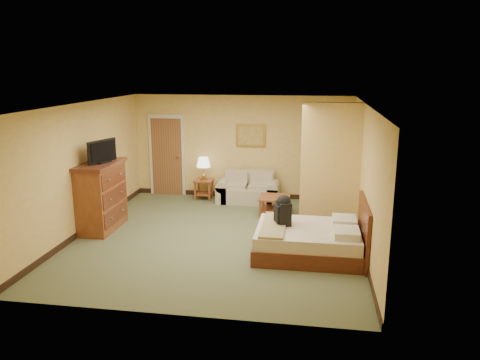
% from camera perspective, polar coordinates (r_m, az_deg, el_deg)
% --- Properties ---
extents(floor, '(6.00, 6.00, 0.00)m').
position_cam_1_polar(floor, '(9.32, -2.67, -6.99)').
color(floor, '#555D3C').
rests_on(floor, ground).
extents(ceiling, '(6.00, 6.00, 0.00)m').
position_cam_1_polar(ceiling, '(8.75, -2.86, 9.15)').
color(ceiling, white).
rests_on(ceiling, back_wall).
extents(back_wall, '(5.50, 0.02, 2.60)m').
position_cam_1_polar(back_wall, '(11.84, 0.17, 4.02)').
color(back_wall, '#D9B25D').
rests_on(back_wall, floor).
extents(left_wall, '(0.02, 6.00, 2.60)m').
position_cam_1_polar(left_wall, '(9.86, -18.61, 1.33)').
color(left_wall, '#D9B25D').
rests_on(left_wall, floor).
extents(right_wall, '(0.02, 6.00, 2.60)m').
position_cam_1_polar(right_wall, '(8.82, 15.03, 0.18)').
color(right_wall, '#D9B25D').
rests_on(right_wall, floor).
extents(partition, '(1.20, 0.15, 2.60)m').
position_cam_1_polar(partition, '(9.67, 10.95, 1.57)').
color(partition, '#D9B25D').
rests_on(partition, floor).
extents(door, '(0.94, 0.16, 2.10)m').
position_cam_1_polar(door, '(12.30, -8.88, 2.95)').
color(door, beige).
rests_on(door, floor).
extents(baseboard, '(5.50, 0.02, 0.12)m').
position_cam_1_polar(baseboard, '(12.10, 0.16, -1.79)').
color(baseboard, black).
rests_on(baseboard, floor).
extents(loveseat, '(1.52, 0.71, 0.77)m').
position_cam_1_polar(loveseat, '(11.61, 1.02, -1.48)').
color(loveseat, tan).
rests_on(loveseat, floor).
extents(side_table, '(0.46, 0.46, 0.50)m').
position_cam_1_polar(side_table, '(11.88, -4.43, -0.76)').
color(side_table, brown).
rests_on(side_table, floor).
extents(table_lamp, '(0.35, 0.35, 0.57)m').
position_cam_1_polar(table_lamp, '(11.74, -4.48, 2.10)').
color(table_lamp, '#AF8F40').
rests_on(table_lamp, side_table).
extents(coffee_table, '(0.67, 0.67, 0.43)m').
position_cam_1_polar(coffee_table, '(10.60, 4.23, -2.68)').
color(coffee_table, brown).
rests_on(coffee_table, floor).
extents(wall_picture, '(0.74, 0.04, 0.58)m').
position_cam_1_polar(wall_picture, '(11.73, 1.32, 5.41)').
color(wall_picture, '#B78E3F').
rests_on(wall_picture, back_wall).
extents(dresser, '(0.69, 1.32, 1.41)m').
position_cam_1_polar(dresser, '(9.99, -16.62, -1.86)').
color(dresser, brown).
rests_on(dresser, floor).
extents(tv, '(0.28, 0.74, 0.46)m').
position_cam_1_polar(tv, '(9.75, -16.46, 3.29)').
color(tv, black).
rests_on(tv, dresser).
extents(bed, '(1.92, 1.58, 1.02)m').
position_cam_1_polar(bed, '(8.50, 8.73, -7.22)').
color(bed, '#4C1E11').
rests_on(bed, floor).
extents(backpack, '(0.31, 0.37, 0.55)m').
position_cam_1_polar(backpack, '(8.46, 5.34, -3.55)').
color(backpack, black).
rests_on(backpack, bed).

